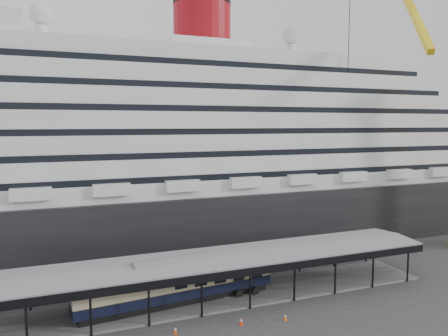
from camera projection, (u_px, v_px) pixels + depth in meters
The scene contains 7 objects.
ground at pixel (230, 316), 47.63m from camera, with size 200.00×200.00×0.00m, color #313134.
cruise_ship at pixel (159, 139), 75.34m from camera, with size 130.00×30.00×43.90m.
platform_canopy at pixel (214, 280), 52.01m from camera, with size 56.00×9.18×5.30m.
pullman_carriage at pixel (178, 281), 50.33m from camera, with size 23.81×5.35×23.20m.
traffic_cone_left at pixel (175, 330), 43.56m from camera, with size 0.48×0.48×0.74m.
traffic_cone_mid at pixel (285, 317), 46.53m from camera, with size 0.40×0.40×0.73m.
traffic_cone_right at pixel (241, 321), 45.42m from camera, with size 0.52×0.52×0.83m.
Camera 1 is at (-17.56, -42.24, 20.94)m, focal length 35.00 mm.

